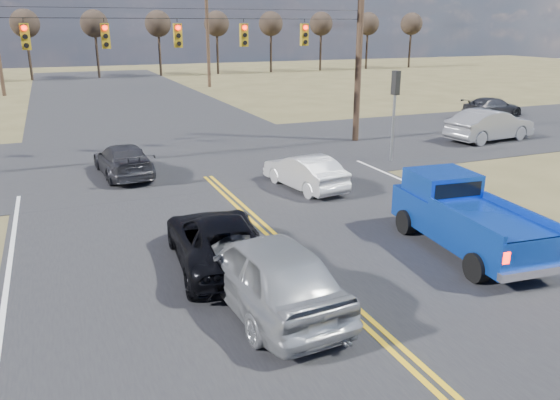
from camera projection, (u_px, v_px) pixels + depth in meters
name	position (u px, v px, depth m)	size (l,w,h in m)	color
ground	(429.00, 380.00, 9.23)	(160.00, 160.00, 0.00)	brown
road_main	(240.00, 207.00, 18.02)	(14.00, 120.00, 0.02)	#28282B
road_cross	(184.00, 156.00, 25.05)	(120.00, 12.00, 0.02)	#28282B
signal_gantry	(191.00, 41.00, 23.50)	(19.60, 4.83, 10.00)	#473323
utility_poles	(183.00, 38.00, 22.57)	(19.60, 58.32, 10.00)	#473323
treeline	(143.00, 26.00, 31.19)	(87.00, 117.80, 7.40)	#33261C
pickup_truck	(464.00, 217.00, 14.36)	(2.33, 5.10, 1.86)	black
silver_suv	(267.00, 271.00, 11.42)	(1.93, 4.81, 1.64)	#989B9F
black_suv	(219.00, 240.00, 13.52)	(2.16, 4.69, 1.30)	black
white_car_queue	(305.00, 172.00, 19.88)	(1.33, 3.82, 1.26)	silver
dgrey_car_queue	(123.00, 160.00, 21.56)	(1.77, 4.36, 1.27)	#313136
cross_car_east_near	(490.00, 125.00, 28.09)	(4.92, 1.72, 1.62)	gray
cross_car_east_far	(492.00, 107.00, 35.47)	(4.36, 1.77, 1.26)	#2C2D31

